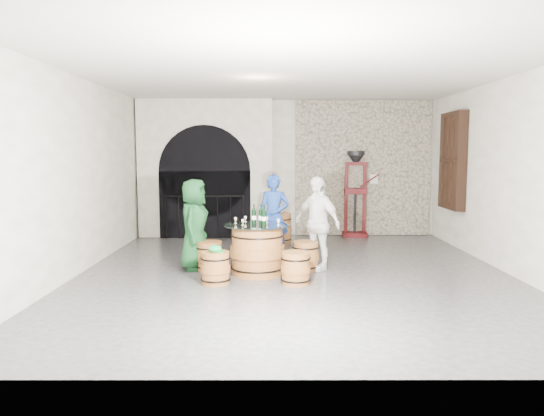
{
  "coord_description": "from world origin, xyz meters",
  "views": [
    {
      "loc": [
        -0.36,
        -8.29,
        1.97
      ],
      "look_at": [
        -0.36,
        0.24,
        1.05
      ],
      "focal_mm": 34.0,
      "sensor_mm": 36.0,
      "label": 1
    }
  ],
  "objects_px": {
    "barrel_stool_right": "(306,256)",
    "person_blue": "(274,217)",
    "barrel_stool_left": "(210,256)",
    "barrel_stool_near_left": "(215,268)",
    "barrel_stool_far": "(269,250)",
    "wine_bottle_center": "(264,217)",
    "barrel_table": "(257,250)",
    "wine_bottle_right": "(261,216)",
    "barrel_stool_near_right": "(296,268)",
    "person_green": "(194,225)",
    "side_barrel": "(280,228)",
    "person_white": "(317,223)",
    "corking_press": "(355,187)",
    "wine_bottle_left": "(254,216)"
  },
  "relations": [
    {
      "from": "barrel_stool_near_right",
      "to": "person_blue",
      "type": "relative_size",
      "value": 0.31
    },
    {
      "from": "person_white",
      "to": "wine_bottle_center",
      "type": "distance_m",
      "value": 0.99
    },
    {
      "from": "barrel_stool_far",
      "to": "barrel_stool_near_right",
      "type": "relative_size",
      "value": 1.0
    },
    {
      "from": "wine_bottle_right",
      "to": "corking_press",
      "type": "bearing_deg",
      "value": 60.12
    },
    {
      "from": "barrel_stool_near_right",
      "to": "barrel_stool_near_left",
      "type": "relative_size",
      "value": 1.0
    },
    {
      "from": "barrel_stool_far",
      "to": "barrel_stool_near_left",
      "type": "relative_size",
      "value": 1.0
    },
    {
      "from": "barrel_stool_left",
      "to": "wine_bottle_left",
      "type": "bearing_deg",
      "value": -14.02
    },
    {
      "from": "person_green",
      "to": "person_white",
      "type": "relative_size",
      "value": 0.97
    },
    {
      "from": "wine_bottle_right",
      "to": "person_blue",
      "type": "bearing_deg",
      "value": 79.54
    },
    {
      "from": "person_green",
      "to": "barrel_table",
      "type": "bearing_deg",
      "value": -103.61
    },
    {
      "from": "barrel_stool_right",
      "to": "wine_bottle_right",
      "type": "distance_m",
      "value": 1.05
    },
    {
      "from": "wine_bottle_center",
      "to": "barrel_stool_far",
      "type": "bearing_deg",
      "value": 85.11
    },
    {
      "from": "barrel_stool_left",
      "to": "wine_bottle_center",
      "type": "distance_m",
      "value": 1.2
    },
    {
      "from": "barrel_stool_far",
      "to": "person_green",
      "type": "height_order",
      "value": "person_green"
    },
    {
      "from": "barrel_stool_left",
      "to": "barrel_stool_far",
      "type": "height_order",
      "value": "same"
    },
    {
      "from": "barrel_stool_far",
      "to": "wine_bottle_center",
      "type": "xyz_separation_m",
      "value": [
        -0.07,
        -0.87,
        0.71
      ]
    },
    {
      "from": "barrel_stool_near_right",
      "to": "person_green",
      "type": "height_order",
      "value": "person_green"
    },
    {
      "from": "barrel_table",
      "to": "barrel_stool_left",
      "type": "distance_m",
      "value": 0.87
    },
    {
      "from": "barrel_stool_near_right",
      "to": "wine_bottle_left",
      "type": "relative_size",
      "value": 1.51
    },
    {
      "from": "wine_bottle_center",
      "to": "barrel_stool_left",
      "type": "bearing_deg",
      "value": 161.01
    },
    {
      "from": "barrel_table",
      "to": "barrel_stool_far",
      "type": "relative_size",
      "value": 2.17
    },
    {
      "from": "barrel_stool_left",
      "to": "barrel_stool_near_left",
      "type": "bearing_deg",
      "value": -77.54
    },
    {
      "from": "barrel_stool_right",
      "to": "side_barrel",
      "type": "bearing_deg",
      "value": 98.56
    },
    {
      "from": "barrel_stool_near_right",
      "to": "wine_bottle_right",
      "type": "bearing_deg",
      "value": 127.42
    },
    {
      "from": "barrel_table",
      "to": "person_white",
      "type": "distance_m",
      "value": 1.13
    },
    {
      "from": "barrel_stool_near_left",
      "to": "wine_bottle_center",
      "type": "height_order",
      "value": "wine_bottle_center"
    },
    {
      "from": "barrel_stool_near_right",
      "to": "person_blue",
      "type": "xyz_separation_m",
      "value": [
        -0.32,
        1.87,
        0.55
      ]
    },
    {
      "from": "barrel_stool_far",
      "to": "person_green",
      "type": "distance_m",
      "value": 1.44
    },
    {
      "from": "wine_bottle_right",
      "to": "side_barrel",
      "type": "distance_m",
      "value": 2.86
    },
    {
      "from": "barrel_stool_near_left",
      "to": "person_green",
      "type": "distance_m",
      "value": 1.2
    },
    {
      "from": "barrel_stool_near_right",
      "to": "side_barrel",
      "type": "distance_m",
      "value": 3.48
    },
    {
      "from": "barrel_stool_near_left",
      "to": "corking_press",
      "type": "bearing_deg",
      "value": 57.44
    },
    {
      "from": "wine_bottle_center",
      "to": "side_barrel",
      "type": "relative_size",
      "value": 0.49
    },
    {
      "from": "wine_bottle_center",
      "to": "side_barrel",
      "type": "xyz_separation_m",
      "value": [
        0.31,
        2.89,
        -0.62
      ]
    },
    {
      "from": "side_barrel",
      "to": "corking_press",
      "type": "relative_size",
      "value": 0.33
    },
    {
      "from": "wine_bottle_right",
      "to": "barrel_stool_near_left",
      "type": "bearing_deg",
      "value": -134.61
    },
    {
      "from": "barrel_stool_right",
      "to": "person_white",
      "type": "distance_m",
      "value": 0.58
    },
    {
      "from": "barrel_table",
      "to": "side_barrel",
      "type": "bearing_deg",
      "value": 81.65
    },
    {
      "from": "barrel_stool_near_left",
      "to": "wine_bottle_center",
      "type": "distance_m",
      "value": 1.16
    },
    {
      "from": "barrel_stool_far",
      "to": "person_green",
      "type": "relative_size",
      "value": 0.32
    },
    {
      "from": "wine_bottle_center",
      "to": "barrel_stool_near_right",
      "type": "bearing_deg",
      "value": -50.48
    },
    {
      "from": "barrel_table",
      "to": "barrel_stool_near_right",
      "type": "distance_m",
      "value": 0.87
    },
    {
      "from": "barrel_stool_left",
      "to": "barrel_table",
      "type": "bearing_deg",
      "value": -19.38
    },
    {
      "from": "barrel_stool_right",
      "to": "person_blue",
      "type": "bearing_deg",
      "value": 119.3
    },
    {
      "from": "barrel_table",
      "to": "person_green",
      "type": "xyz_separation_m",
      "value": [
        -1.07,
        0.38,
        0.36
      ]
    },
    {
      "from": "barrel_stool_near_right",
      "to": "barrel_table",
      "type": "bearing_deg",
      "value": 133.81
    },
    {
      "from": "barrel_stool_right",
      "to": "barrel_stool_near_right",
      "type": "distance_m",
      "value": 0.94
    },
    {
      "from": "barrel_stool_far",
      "to": "barrel_stool_near_left",
      "type": "xyz_separation_m",
      "value": [
        -0.8,
        -1.44,
        0.0
      ]
    },
    {
      "from": "person_green",
      "to": "wine_bottle_center",
      "type": "xyz_separation_m",
      "value": [
        1.18,
        -0.41,
        0.18
      ]
    },
    {
      "from": "barrel_stool_near_right",
      "to": "barrel_stool_right",
      "type": "bearing_deg",
      "value": 77.16
    }
  ]
}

